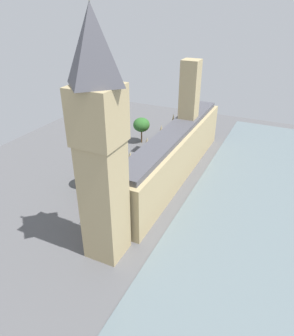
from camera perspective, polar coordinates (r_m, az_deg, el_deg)
The scene contains 14 objects.
ground_plane at distance 107.85m, azimuth 3.73°, elevation -1.09°, with size 141.08×141.08×0.00m, color #565659.
river_thames at distance 102.42m, azimuth 19.03°, elevation -4.40°, with size 36.05×126.97×0.25m, color slate.
parliament_building at distance 104.09m, azimuth 5.14°, elevation 3.30°, with size 10.31×71.08×35.97m.
clock_tower at distance 62.55m, azimuth -8.52°, elevation 4.29°, with size 9.15×9.15×53.54m.
double_decker_bus_trailing at distance 131.06m, azimuth 2.94°, elevation 5.75°, with size 2.89×10.57×4.75m.
car_blue_leading at distance 123.29m, azimuth 0.72°, elevation 3.39°, with size 2.16×4.63×1.74m.
car_silver_opposite_hall at distance 116.98m, azimuth -0.18°, elevation 1.95°, with size 2.13×4.69×1.74m.
car_yellow_cab_midblock at distance 111.29m, azimuth -3.76°, elevation 0.42°, with size 2.15×4.48×1.74m.
car_dark_green_far_end at distance 104.50m, azimuth -3.73°, elevation -1.56°, with size 2.38×4.80×1.74m.
double_decker_bus_near_tower at distance 94.53m, azimuth -7.68°, elevation -4.05°, with size 2.98×10.59×4.75m.
pedestrian_kerbside at distance 130.86m, azimuth 5.19°, elevation 4.74°, with size 0.70×0.62×1.71m.
plane_tree_corner at distance 128.89m, azimuth -1.02°, elevation 7.86°, with size 6.75×6.75×10.71m.
plane_tree_under_trees at distance 99.19m, azimuth -10.85°, elevation -0.03°, with size 6.88×6.88×9.53m.
street_lamp_by_river_gate at distance 111.82m, azimuth -6.24°, elevation 2.58°, with size 0.56×0.56×6.63m.
Camera 1 is at (-33.95, 87.69, 52.81)m, focal length 33.52 mm.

